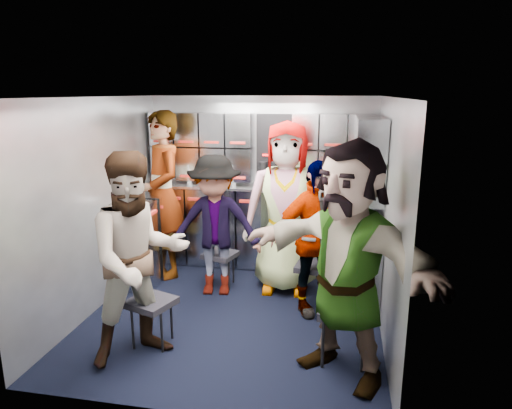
% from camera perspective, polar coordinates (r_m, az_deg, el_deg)
% --- Properties ---
extents(floor, '(3.00, 3.00, 0.00)m').
position_cam_1_polar(floor, '(4.69, -2.58, -13.31)').
color(floor, black).
rests_on(floor, ground).
extents(wall_back, '(2.80, 0.04, 2.10)m').
position_cam_1_polar(wall_back, '(5.75, 0.72, 2.92)').
color(wall_back, '#91979E').
rests_on(wall_back, ground).
extents(wall_left, '(0.04, 3.00, 2.10)m').
position_cam_1_polar(wall_left, '(4.83, -19.12, 0.01)').
color(wall_left, '#91979E').
rests_on(wall_left, ground).
extents(wall_right, '(0.04, 3.00, 2.10)m').
position_cam_1_polar(wall_right, '(4.23, 16.09, -1.68)').
color(wall_right, '#91979E').
rests_on(wall_right, ground).
extents(ceiling, '(2.80, 3.00, 0.02)m').
position_cam_1_polar(ceiling, '(4.17, -2.90, 13.26)').
color(ceiling, silver).
rests_on(ceiling, wall_back).
extents(cart_bank_back, '(2.68, 0.38, 0.99)m').
position_cam_1_polar(cart_bank_back, '(5.68, 0.34, -2.98)').
color(cart_bank_back, '#989EA7').
rests_on(cart_bank_back, ground).
extents(cart_bank_left, '(0.38, 0.76, 0.99)m').
position_cam_1_polar(cart_bank_left, '(5.36, -13.76, -4.44)').
color(cart_bank_left, '#989EA7').
rests_on(cart_bank_left, ground).
extents(counter, '(2.68, 0.42, 0.03)m').
position_cam_1_polar(counter, '(5.55, 0.34, 2.16)').
color(counter, silver).
rests_on(counter, cart_bank_back).
extents(locker_bank_back, '(2.68, 0.28, 0.82)m').
position_cam_1_polar(locker_bank_back, '(5.53, 0.46, 7.10)').
color(locker_bank_back, '#989EA7').
rests_on(locker_bank_back, wall_back).
extents(locker_bank_right, '(0.28, 1.00, 0.82)m').
position_cam_1_polar(locker_bank_right, '(4.81, 13.93, 5.67)').
color(locker_bank_right, '#989EA7').
rests_on(locker_bank_right, wall_right).
extents(right_cabinet, '(0.28, 1.20, 1.00)m').
position_cam_1_polar(right_cabinet, '(4.95, 13.32, -5.91)').
color(right_cabinet, '#989EA7').
rests_on(right_cabinet, ground).
extents(coffee_niche, '(0.46, 0.16, 0.84)m').
position_cam_1_polar(coffee_niche, '(5.57, 2.41, 6.92)').
color(coffee_niche, black).
rests_on(coffee_niche, wall_back).
extents(red_latch_strip, '(2.60, 0.02, 0.03)m').
position_cam_1_polar(red_latch_strip, '(5.39, -0.04, 0.33)').
color(red_latch_strip, '#AF1F18').
rests_on(red_latch_strip, cart_bank_back).
extents(jump_seat_near_left, '(0.45, 0.44, 0.42)m').
position_cam_1_polar(jump_seat_near_left, '(4.10, -12.97, -12.10)').
color(jump_seat_near_left, black).
rests_on(jump_seat_near_left, ground).
extents(jump_seat_mid_left, '(0.41, 0.40, 0.40)m').
position_cam_1_polar(jump_seat_mid_left, '(5.16, -4.49, -6.47)').
color(jump_seat_mid_left, black).
rests_on(jump_seat_mid_left, ground).
extents(jump_seat_center, '(0.40, 0.38, 0.43)m').
position_cam_1_polar(jump_seat_center, '(5.25, 3.90, -5.76)').
color(jump_seat_center, black).
rests_on(jump_seat_center, ground).
extents(jump_seat_mid_right, '(0.41, 0.39, 0.43)m').
position_cam_1_polar(jump_seat_mid_right, '(4.76, 7.31, -7.94)').
color(jump_seat_mid_right, black).
rests_on(jump_seat_mid_right, ground).
extents(jump_seat_near_right, '(0.43, 0.40, 0.50)m').
position_cam_1_polar(jump_seat_near_right, '(3.81, 10.95, -12.97)').
color(jump_seat_near_right, black).
rests_on(jump_seat_near_right, ground).
extents(attendant_standing, '(0.81, 0.84, 1.95)m').
position_cam_1_polar(attendant_standing, '(5.42, -11.51, 1.15)').
color(attendant_standing, black).
rests_on(attendant_standing, ground).
extents(attendant_arc_a, '(1.06, 1.04, 1.71)m').
position_cam_1_polar(attendant_arc_a, '(3.76, -14.46, -6.57)').
color(attendant_arc_a, black).
rests_on(attendant_arc_a, ground).
extents(attendant_arc_b, '(1.05, 0.69, 1.52)m').
position_cam_1_polar(attendant_arc_b, '(4.87, -5.13, -2.68)').
color(attendant_arc_b, black).
rests_on(attendant_arc_b, ground).
extents(attendant_arc_c, '(0.93, 0.63, 1.86)m').
position_cam_1_polar(attendant_arc_c, '(4.92, 3.75, -0.45)').
color(attendant_arc_c, black).
rests_on(attendant_arc_c, ground).
extents(attendant_arc_d, '(0.97, 0.75, 1.53)m').
position_cam_1_polar(attendant_arc_d, '(4.46, 7.32, -4.23)').
color(attendant_arc_d, black).
rests_on(attendant_arc_d, ground).
extents(attendant_arc_e, '(1.70, 1.43, 1.84)m').
position_cam_1_polar(attendant_arc_e, '(3.45, 11.32, -7.19)').
color(attendant_arc_e, black).
rests_on(attendant_arc_e, ground).
extents(bottle_left, '(0.07, 0.07, 0.25)m').
position_cam_1_polar(bottle_left, '(5.70, -8.34, 3.73)').
color(bottle_left, white).
rests_on(bottle_left, counter).
extents(bottle_mid, '(0.06, 0.06, 0.26)m').
position_cam_1_polar(bottle_mid, '(5.54, -2.84, 3.65)').
color(bottle_mid, white).
rests_on(bottle_mid, counter).
extents(bottle_right, '(0.06, 0.06, 0.25)m').
position_cam_1_polar(bottle_right, '(5.39, 10.19, 3.11)').
color(bottle_right, white).
rests_on(bottle_right, counter).
extents(cup_left, '(0.08, 0.08, 0.10)m').
position_cam_1_polar(cup_left, '(5.56, -3.64, 2.86)').
color(cup_left, tan).
rests_on(cup_left, counter).
extents(cup_right, '(0.08, 0.08, 0.09)m').
position_cam_1_polar(cup_right, '(5.40, 9.74, 2.28)').
color(cup_right, tan).
rests_on(cup_right, counter).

